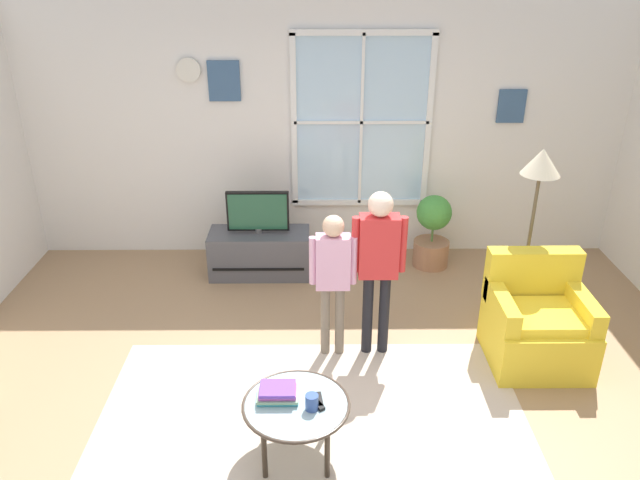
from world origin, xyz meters
The scene contains 15 objects.
ground_plane centered at (0.00, 0.00, -0.01)m, with size 6.87×5.92×0.02m, color #9E7A56.
back_wall centered at (0.01, 2.72, 1.37)m, with size 6.27×0.17×2.74m.
area_rug centered at (-0.13, -0.30, 0.00)m, with size 3.10×2.17×0.01m, color #C6B29E.
tv_stand centered at (-0.68, 2.09, 0.24)m, with size 1.03×0.45×0.47m.
television centered at (-0.68, 2.09, 0.70)m, with size 0.63×0.08×0.44m.
armchair centered at (1.69, 0.60, 0.33)m, with size 0.76×0.74×0.87m.
coffee_table centered at (-0.23, -0.47, 0.40)m, with size 0.71×0.71×0.43m.
book_stack centered at (-0.35, -0.42, 0.47)m, with size 0.27×0.18×0.09m.
cup centered at (-0.13, -0.52, 0.48)m, with size 0.08×0.08×0.11m, color #334C8C.
remote_near_books centered at (-0.08, -0.45, 0.44)m, with size 0.04×0.14×0.02m, color black.
remote_near_cup centered at (-0.09, -0.48, 0.44)m, with size 0.04×0.14×0.02m, color black.
person_pink_shirt centered at (0.04, 0.68, 0.78)m, with size 0.38×0.17×1.25m.
person_red_shirt centered at (0.39, 0.70, 0.90)m, with size 0.43×0.20×1.43m.
potted_plant_by_window centered at (1.14, 2.28, 0.40)m, with size 0.38×0.38×0.79m.
floor_lamp centered at (1.74, 1.16, 1.36)m, with size 0.32×0.32×1.63m.
Camera 1 is at (-0.10, -3.57, 3.05)m, focal length 34.22 mm.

